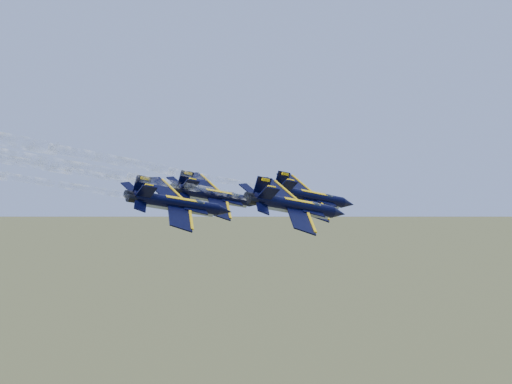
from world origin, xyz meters
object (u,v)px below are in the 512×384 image
Objects in this scene: jet_lead at (311,197)px; jet_right at (296,205)px; jet_left at (217,196)px; jet_slot at (179,203)px.

jet_lead and jet_right have the same top height.
jet_left is (-12.38, -7.01, 0.00)m from jet_lead.
jet_right is at bearing -43.50° from jet_lead.
jet_slot is at bearing -90.31° from jet_lead.
jet_lead is 1.00× the size of jet_right.
jet_left is 1.00× the size of jet_right.
jet_left and jet_slot have the same top height.
jet_slot is (4.62, -13.33, 0.00)m from jet_left.
jet_right is (6.49, -13.36, 0.00)m from jet_lead.
jet_left is at bearing -178.02° from jet_right.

